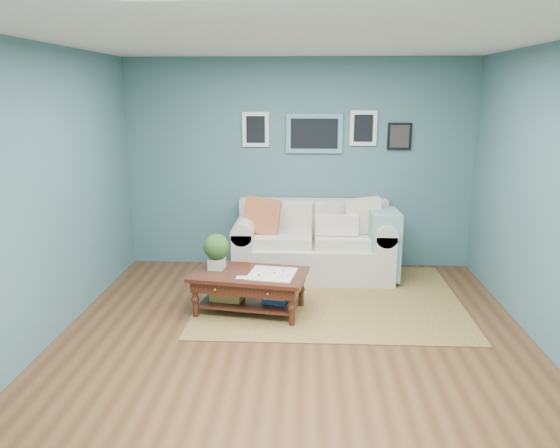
{
  "coord_description": "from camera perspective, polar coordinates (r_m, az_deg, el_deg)",
  "views": [
    {
      "loc": [
        0.11,
        -4.57,
        2.27
      ],
      "look_at": [
        -0.17,
        1.0,
        0.91
      ],
      "focal_mm": 35.0,
      "sensor_mm": 36.0,
      "label": 1
    }
  ],
  "objects": [
    {
      "name": "room_shell",
      "position": [
        4.72,
        1.58,
        2.54
      ],
      "size": [
        5.0,
        5.02,
        2.7
      ],
      "color": "brown",
      "rests_on": "ground"
    },
    {
      "name": "area_rug",
      "position": [
        6.23,
        5.11,
        -7.71
      ],
      "size": [
        2.89,
        2.31,
        0.01
      ],
      "primitive_type": "cube",
      "color": "brown",
      "rests_on": "ground"
    },
    {
      "name": "loveseat",
      "position": [
        6.86,
        4.21,
        -2.04
      ],
      "size": [
        2.0,
        0.91,
        1.03
      ],
      "color": "beige",
      "rests_on": "ground"
    },
    {
      "name": "coffee_table",
      "position": [
        5.76,
        -3.8,
        -5.73
      ],
      "size": [
        1.26,
        0.86,
        0.82
      ],
      "rotation": [
        0.0,
        0.0,
        -0.16
      ],
      "color": "black",
      "rests_on": "ground"
    }
  ]
}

